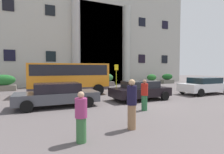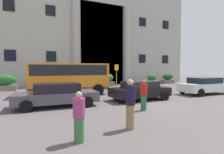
{
  "view_description": "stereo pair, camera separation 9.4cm",
  "coord_description": "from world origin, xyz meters",
  "px_view_note": "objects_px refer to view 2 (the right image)",
  "views": [
    {
      "loc": [
        -6.47,
        -9.56,
        2.2
      ],
      "look_at": [
        0.19,
        5.17,
        1.4
      ],
      "focal_mm": 28.67,
      "sensor_mm": 36.0,
      "label": 1
    },
    {
      "loc": [
        -6.39,
        -9.6,
        2.2
      ],
      "look_at": [
        0.19,
        5.17,
        1.4
      ],
      "focal_mm": 28.67,
      "sensor_mm": 36.0,
      "label": 2
    }
  ],
  "objects_px": {
    "hedge_planter_entrance_left": "(168,79)",
    "hedge_planter_far_east": "(4,83)",
    "orange_minibus": "(69,76)",
    "parked_sedan_far": "(140,90)",
    "parked_estate_mid": "(57,94)",
    "pedestrian_woman_with_bag": "(130,104)",
    "bus_stop_sign": "(116,74)",
    "hedge_planter_far_west": "(106,80)",
    "scooter_by_planter": "(50,94)",
    "parked_coupe_end": "(205,86)",
    "pedestrian_woman_dark_dress": "(79,117)",
    "hedge_planter_east": "(68,82)",
    "pedestrian_child_trailing": "(144,95)",
    "hedge_planter_entrance_right": "(152,79)"
  },
  "relations": [
    {
      "from": "hedge_planter_entrance_left",
      "to": "hedge_planter_far_east",
      "type": "distance_m",
      "value": 20.36
    },
    {
      "from": "hedge_planter_far_east",
      "to": "parked_coupe_end",
      "type": "relative_size",
      "value": 0.48
    },
    {
      "from": "hedge_planter_far_east",
      "to": "scooter_by_planter",
      "type": "bearing_deg",
      "value": -63.92
    },
    {
      "from": "parked_coupe_end",
      "to": "parked_estate_mid",
      "type": "xyz_separation_m",
      "value": [
        -12.07,
        0.04,
        -0.03
      ]
    },
    {
      "from": "parked_sedan_far",
      "to": "hedge_planter_entrance_left",
      "type": "bearing_deg",
      "value": 38.95
    },
    {
      "from": "hedge_planter_entrance_left",
      "to": "hedge_planter_far_east",
      "type": "bearing_deg",
      "value": -179.58
    },
    {
      "from": "parked_sedan_far",
      "to": "hedge_planter_east",
      "type": "bearing_deg",
      "value": 106.62
    },
    {
      "from": "hedge_planter_entrance_left",
      "to": "hedge_planter_far_east",
      "type": "xyz_separation_m",
      "value": [
        -20.36,
        -0.15,
        0.09
      ]
    },
    {
      "from": "bus_stop_sign",
      "to": "parked_coupe_end",
      "type": "bearing_deg",
      "value": -52.11
    },
    {
      "from": "bus_stop_sign",
      "to": "scooter_by_planter",
      "type": "height_order",
      "value": "bus_stop_sign"
    },
    {
      "from": "pedestrian_woman_dark_dress",
      "to": "pedestrian_child_trailing",
      "type": "xyz_separation_m",
      "value": [
        4.03,
        2.6,
        0.05
      ]
    },
    {
      "from": "hedge_planter_far_east",
      "to": "pedestrian_child_trailing",
      "type": "bearing_deg",
      "value": -57.66
    },
    {
      "from": "parked_coupe_end",
      "to": "scooter_by_planter",
      "type": "height_order",
      "value": "parked_coupe_end"
    },
    {
      "from": "bus_stop_sign",
      "to": "pedestrian_woman_with_bag",
      "type": "relative_size",
      "value": 1.43
    },
    {
      "from": "parked_coupe_end",
      "to": "parked_estate_mid",
      "type": "height_order",
      "value": "parked_coupe_end"
    },
    {
      "from": "hedge_planter_far_east",
      "to": "parked_sedan_far",
      "type": "height_order",
      "value": "hedge_planter_far_east"
    },
    {
      "from": "parked_sedan_far",
      "to": "scooter_by_planter",
      "type": "distance_m",
      "value": 6.15
    },
    {
      "from": "parked_sedan_far",
      "to": "pedestrian_woman_with_bag",
      "type": "relative_size",
      "value": 2.29
    },
    {
      "from": "hedge_planter_far_west",
      "to": "pedestrian_child_trailing",
      "type": "xyz_separation_m",
      "value": [
        -2.91,
        -12.42,
        0.05
      ]
    },
    {
      "from": "pedestrian_woman_dark_dress",
      "to": "bus_stop_sign",
      "type": "bearing_deg",
      "value": 104.0
    },
    {
      "from": "pedestrian_woman_dark_dress",
      "to": "hedge_planter_far_west",
      "type": "bearing_deg",
      "value": 109.21
    },
    {
      "from": "orange_minibus",
      "to": "scooter_by_planter",
      "type": "relative_size",
      "value": 3.18
    },
    {
      "from": "hedge_planter_far_west",
      "to": "hedge_planter_east",
      "type": "distance_m",
      "value": 4.64
    },
    {
      "from": "orange_minibus",
      "to": "parked_sedan_far",
      "type": "xyz_separation_m",
      "value": [
        3.97,
        -4.65,
        -0.87
      ]
    },
    {
      "from": "hedge_planter_entrance_left",
      "to": "hedge_planter_entrance_right",
      "type": "distance_m",
      "value": 3.08
    },
    {
      "from": "parked_estate_mid",
      "to": "hedge_planter_entrance_right",
      "type": "bearing_deg",
      "value": 35.68
    },
    {
      "from": "bus_stop_sign",
      "to": "hedge_planter_entrance_left",
      "type": "height_order",
      "value": "bus_stop_sign"
    },
    {
      "from": "pedestrian_woman_dark_dress",
      "to": "pedestrian_child_trailing",
      "type": "distance_m",
      "value": 4.8
    },
    {
      "from": "parked_estate_mid",
      "to": "scooter_by_planter",
      "type": "distance_m",
      "value": 2.13
    },
    {
      "from": "parked_estate_mid",
      "to": "pedestrian_woman_with_bag",
      "type": "relative_size",
      "value": 2.56
    },
    {
      "from": "hedge_planter_entrance_left",
      "to": "pedestrian_woman_dark_dress",
      "type": "xyz_separation_m",
      "value": [
        -16.59,
        -15.06,
        0.08
      ]
    },
    {
      "from": "bus_stop_sign",
      "to": "pedestrian_child_trailing",
      "type": "xyz_separation_m",
      "value": [
        -2.92,
        -9.44,
        -0.8
      ]
    },
    {
      "from": "hedge_planter_entrance_left",
      "to": "pedestrian_child_trailing",
      "type": "distance_m",
      "value": 17.7
    },
    {
      "from": "bus_stop_sign",
      "to": "pedestrian_child_trailing",
      "type": "relative_size",
      "value": 1.61
    },
    {
      "from": "pedestrian_woman_dark_dress",
      "to": "hedge_planter_far_east",
      "type": "bearing_deg",
      "value": 148.18
    },
    {
      "from": "pedestrian_woman_dark_dress",
      "to": "pedestrian_woman_with_bag",
      "type": "bearing_deg",
      "value": 55.21
    },
    {
      "from": "parked_estate_mid",
      "to": "pedestrian_child_trailing",
      "type": "relative_size",
      "value": 2.87
    },
    {
      "from": "hedge_planter_entrance_right",
      "to": "pedestrian_woman_with_bag",
      "type": "distance_m",
      "value": 18.4
    },
    {
      "from": "orange_minibus",
      "to": "parked_sedan_far",
      "type": "bearing_deg",
      "value": -44.04
    },
    {
      "from": "hedge_planter_far_west",
      "to": "hedge_planter_far_east",
      "type": "bearing_deg",
      "value": -179.42
    },
    {
      "from": "hedge_planter_entrance_left",
      "to": "hedge_planter_east",
      "type": "height_order",
      "value": "hedge_planter_east"
    },
    {
      "from": "bus_stop_sign",
      "to": "parked_coupe_end",
      "type": "xyz_separation_m",
      "value": [
        5.14,
        -6.61,
        -0.88
      ]
    },
    {
      "from": "hedge_planter_entrance_right",
      "to": "pedestrian_woman_with_bag",
      "type": "relative_size",
      "value": 0.81
    },
    {
      "from": "parked_sedan_far",
      "to": "bus_stop_sign",
      "type": "bearing_deg",
      "value": 75.67
    },
    {
      "from": "pedestrian_woman_dark_dress",
      "to": "hedge_planter_entrance_right",
      "type": "bearing_deg",
      "value": 91.34
    },
    {
      "from": "bus_stop_sign",
      "to": "hedge_planter_far_west",
      "type": "bearing_deg",
      "value": 90.25
    },
    {
      "from": "hedge_planter_entrance_left",
      "to": "parked_estate_mid",
      "type": "height_order",
      "value": "hedge_planter_entrance_left"
    },
    {
      "from": "pedestrian_woman_with_bag",
      "to": "pedestrian_child_trailing",
      "type": "height_order",
      "value": "pedestrian_woman_with_bag"
    },
    {
      "from": "parked_coupe_end",
      "to": "pedestrian_child_trailing",
      "type": "distance_m",
      "value": 8.55
    },
    {
      "from": "scooter_by_planter",
      "to": "bus_stop_sign",
      "type": "bearing_deg",
      "value": 43.92
    }
  ]
}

